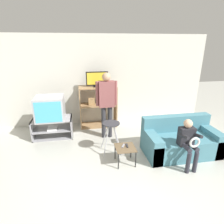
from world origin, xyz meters
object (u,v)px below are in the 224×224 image
remote_control_black (127,146)px  remote_control_white (123,146)px  tv_stand (53,128)px  snack_table (125,149)px  person_seated_child (188,140)px  television_flat (97,80)px  media_shelf (98,106)px  folding_stool (111,128)px  person_standing_adult (107,99)px  television_main (50,108)px  couch (180,141)px

remote_control_black → remote_control_white: 0.08m
tv_stand → remote_control_white: bearing=-43.0°
snack_table → person_seated_child: (1.18, -0.29, 0.26)m
television_flat → person_seated_child: (1.52, -2.28, -0.81)m
snack_table → remote_control_white: (-0.03, 0.04, 0.06)m
remote_control_black → media_shelf: bearing=106.9°
tv_stand → remote_control_black: (1.64, -1.46, 0.13)m
folding_stool → snack_table: size_ratio=1.80×
person_standing_adult → person_seated_child: 2.09m
television_main → television_flat: 1.48m
television_flat → person_seated_child: bearing=-56.4°
television_main → remote_control_black: bearing=-41.1°
television_flat → snack_table: size_ratio=1.54×
tv_stand → television_flat: television_flat is taller
folding_stool → tv_stand: bearing=144.1°
snack_table → person_standing_adult: person_standing_adult is taller
television_main → media_shelf: size_ratio=0.58×
television_main → person_standing_adult: bearing=-10.6°
media_shelf → couch: media_shelf is taller
remote_control_black → person_seated_child: 1.19m
television_flat → remote_control_white: bearing=-81.0°
snack_table → remote_control_black: remote_control_black is taller
media_shelf → television_flat: (-0.01, -0.01, 0.78)m
remote_control_white → remote_control_black: bearing=27.3°
person_standing_adult → couch: bearing=-34.6°
tv_stand → television_flat: 1.76m
tv_stand → folding_stool: 1.75m
snack_table → remote_control_black: bearing=40.4°
remote_control_black → television_flat: bearing=107.1°
person_standing_adult → television_flat: bearing=100.8°
remote_control_white → tv_stand: bearing=166.7°
couch → person_standing_adult: 1.97m
folding_stool → couch: 1.57m
media_shelf → person_standing_adult: person_standing_adult is taller
television_main → remote_control_white: television_main is taller
remote_control_white → couch: couch is taller
couch → person_seated_child: (-0.13, -0.48, 0.30)m
remote_control_black → remote_control_white: bearing=-176.6°
folding_stool → remote_control_black: (0.25, -0.45, -0.20)m
tv_stand → remote_control_white: size_ratio=6.99×
couch → person_standing_adult: (-1.50, 1.03, 0.75)m
snack_table → remote_control_white: size_ratio=2.76×
folding_stool → snack_table: bearing=-67.6°
folding_stool → person_standing_adult: (0.01, 0.72, 0.45)m
television_main → couch: bearing=-24.0°
television_main → snack_table: television_main is taller
tv_stand → television_flat: (1.25, 0.49, 1.14)m
person_standing_adult → person_seated_child: size_ratio=1.73×
remote_control_white → media_shelf: bearing=128.5°
person_seated_child → media_shelf: bearing=123.4°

